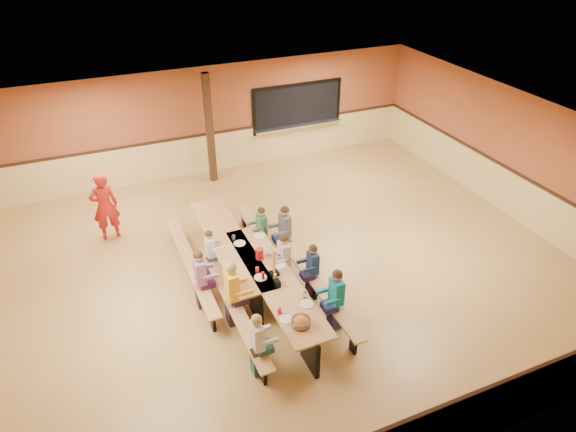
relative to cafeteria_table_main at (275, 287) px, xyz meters
name	(u,v)px	position (x,y,z in m)	size (l,w,h in m)	color
ground	(281,265)	(0.63, 1.22, -0.53)	(12.00, 12.00, 0.00)	#A47A3E
room_envelope	(280,238)	(0.63, 1.22, 0.16)	(12.04, 10.04, 3.02)	#9C4F2D
kitchen_pass_through	(297,109)	(3.23, 6.18, 0.96)	(2.78, 0.28, 1.38)	black
structural_post	(210,129)	(0.43, 5.62, 0.97)	(0.18, 0.18, 3.00)	#322010
cafeteria_table_main	(275,287)	(0.00, 0.00, 0.00)	(1.91, 3.70, 0.74)	#B98049
cafeteria_table_second	(229,250)	(-0.41, 1.48, 0.00)	(1.91, 3.70, 0.74)	#B98049
seated_child_white_left	(258,345)	(-0.83, -1.32, 0.08)	(0.37, 0.30, 1.21)	silver
seated_adult_yellow	(232,294)	(-0.83, -0.04, 0.14)	(0.43, 0.35, 1.33)	yellow
seated_child_grey_left	(211,255)	(-0.83, 1.40, 0.03)	(0.32, 0.26, 1.12)	silver
seated_child_teal_right	(336,300)	(0.83, -0.87, 0.10)	(0.39, 0.32, 1.25)	teal
seated_child_navy_right	(313,271)	(0.83, 0.09, 0.06)	(0.35, 0.28, 1.17)	navy
seated_child_char_right	(285,233)	(0.83, 1.45, 0.11)	(0.40, 0.32, 1.26)	#53575E
seated_child_purple_sec	(201,280)	(-1.23, 0.63, 0.10)	(0.39, 0.32, 1.24)	#946397
seated_child_green_sec	(262,232)	(0.42, 1.76, 0.06)	(0.35, 0.28, 1.16)	#37764B
seated_child_tan_sec	(284,262)	(0.42, 0.54, 0.09)	(0.38, 0.31, 1.22)	beige
standing_woman	(105,206)	(-2.57, 3.78, 0.30)	(0.60, 0.39, 1.64)	red
punch_pitcher	(260,254)	(-0.04, 0.66, 0.32)	(0.16, 0.16, 0.22)	#B4181D
chip_bowl	(301,322)	(-0.07, -1.32, 0.29)	(0.32, 0.32, 0.15)	orange
napkin_dispenser	(277,283)	(-0.04, -0.24, 0.28)	(0.10, 0.14, 0.13)	black
condiment_mustard	(275,278)	(-0.03, -0.11, 0.30)	(0.06, 0.06, 0.17)	yellow
condiment_ketchup	(263,276)	(-0.21, 0.03, 0.30)	(0.06, 0.06, 0.17)	#B2140F
table_paddle	(274,269)	(0.03, 0.08, 0.35)	(0.16, 0.16, 0.56)	black
place_settings	(274,275)	(0.00, 0.00, 0.27)	(0.65, 3.30, 0.11)	beige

